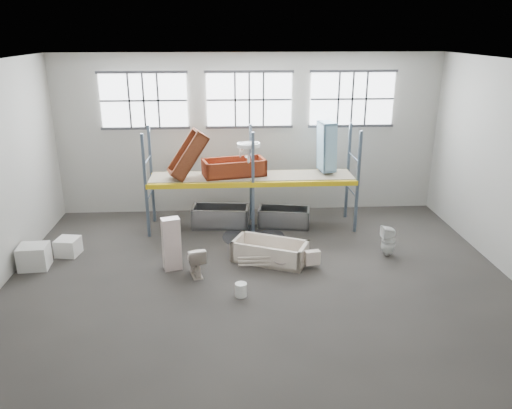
{
  "coord_description": "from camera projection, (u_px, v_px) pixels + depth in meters",
  "views": [
    {
      "loc": [
        -0.73,
        -10.54,
        5.66
      ],
      "look_at": [
        0.0,
        1.5,
        1.4
      ],
      "focal_mm": 35.02,
      "sensor_mm": 36.0,
      "label": 1
    }
  ],
  "objects": [
    {
      "name": "blue_tub_upright",
      "position": [
        327.0,
        146.0,
        14.64
      ],
      "size": [
        0.54,
        0.73,
        1.46
      ],
      "primitive_type": null,
      "rotation": [
        0.0,
        1.54,
        0.13
      ],
      "color": "#8CBCD7",
      "rests_on": "shelf_deck"
    },
    {
      "name": "floor",
      "position": [
        260.0,
        283.0,
        11.86
      ],
      "size": [
        12.0,
        10.0,
        0.1
      ],
      "primitive_type": "cube",
      "color": "#413D38",
      "rests_on": "ground"
    },
    {
      "name": "ceiling",
      "position": [
        260.0,
        60.0,
        10.16
      ],
      "size": [
        12.0,
        10.0,
        0.1
      ],
      "primitive_type": "cube",
      "color": "silver",
      "rests_on": "ground"
    },
    {
      "name": "rack_upright_rb",
      "position": [
        348.0,
        171.0,
        15.38
      ],
      "size": [
        0.08,
        0.08,
        3.0
      ],
      "primitive_type": "cube",
      "color": "slate",
      "rests_on": "floor"
    },
    {
      "name": "rack_upright_la",
      "position": [
        146.0,
        187.0,
        13.91
      ],
      "size": [
        0.08,
        0.08,
        3.0
      ],
      "primitive_type": "cube",
      "color": "slate",
      "rests_on": "floor"
    },
    {
      "name": "bucket",
      "position": [
        241.0,
        290.0,
        11.14
      ],
      "size": [
        0.34,
        0.34,
        0.31
      ],
      "primitive_type": "cylinder",
      "rotation": [
        0.0,
        0.0,
        0.37
      ],
      "color": "silver",
      "rests_on": "floor"
    },
    {
      "name": "sink_on_shelf",
      "position": [
        249.0,
        162.0,
        14.15
      ],
      "size": [
        0.78,
        0.67,
        0.59
      ],
      "primitive_type": "imported",
      "rotation": [
        0.0,
        0.0,
        0.27
      ],
      "color": "white",
      "rests_on": "rust_tub_flat"
    },
    {
      "name": "rack_upright_ma",
      "position": [
        253.0,
        185.0,
        14.08
      ],
      "size": [
        0.08,
        0.08,
        3.0
      ],
      "primitive_type": "cube",
      "color": "slate",
      "rests_on": "floor"
    },
    {
      "name": "wall_back",
      "position": [
        249.0,
        134.0,
        15.77
      ],
      "size": [
        12.0,
        0.1,
        5.0
      ],
      "primitive_type": "cube",
      "color": "#B1AEA3",
      "rests_on": "ground"
    },
    {
      "name": "window_right",
      "position": [
        352.0,
        99.0,
        15.48
      ],
      "size": [
        2.6,
        0.04,
        1.6
      ],
      "primitive_type": "cube",
      "color": "white",
      "rests_on": "wall_back"
    },
    {
      "name": "rack_beam_front",
      "position": [
        253.0,
        185.0,
        14.08
      ],
      "size": [
        6.0,
        0.1,
        0.14
      ],
      "primitive_type": "cube",
      "color": "yellow",
      "rests_on": "floor"
    },
    {
      "name": "rust_tub_flat",
      "position": [
        234.0,
        168.0,
        14.58
      ],
      "size": [
        1.93,
        1.22,
        0.5
      ],
      "primitive_type": null,
      "rotation": [
        0.0,
        0.0,
        0.22
      ],
      "color": "#963710",
      "rests_on": "shelf_deck"
    },
    {
      "name": "rack_upright_mb",
      "position": [
        251.0,
        173.0,
        15.21
      ],
      "size": [
        0.08,
        0.08,
        3.0
      ],
      "primitive_type": "cube",
      "color": "slate",
      "rests_on": "floor"
    },
    {
      "name": "steel_tub_right",
      "position": [
        284.0,
        217.0,
        15.08
      ],
      "size": [
        1.63,
        0.97,
        0.56
      ],
      "primitive_type": null,
      "rotation": [
        0.0,
        0.0,
        -0.18
      ],
      "color": "#95979C",
      "rests_on": "floor"
    },
    {
      "name": "cistern_spare",
      "position": [
        312.0,
        258.0,
        12.41
      ],
      "size": [
        0.4,
        0.24,
        0.36
      ],
      "primitive_type": "cube",
      "rotation": [
        0.0,
        0.0,
        0.19
      ],
      "color": "beige",
      "rests_on": "bathtub_beige"
    },
    {
      "name": "steel_tub_left",
      "position": [
        221.0,
        216.0,
        15.06
      ],
      "size": [
        1.75,
        0.95,
        0.61
      ],
      "primitive_type": null,
      "rotation": [
        0.0,
        0.0,
        -0.1
      ],
      "color": "#ADAFB5",
      "rests_on": "floor"
    },
    {
      "name": "cistern_tall",
      "position": [
        172.0,
        244.0,
        12.24
      ],
      "size": [
        0.5,
        0.4,
        1.34
      ],
      "primitive_type": "cube",
      "rotation": [
        0.0,
        0.0,
        0.3
      ],
      "color": "beige",
      "rests_on": "floor"
    },
    {
      "name": "rack_beam_back",
      "position": [
        251.0,
        173.0,
        15.21
      ],
      "size": [
        6.0,
        0.1,
        0.14
      ],
      "primitive_type": "cube",
      "color": "yellow",
      "rests_on": "floor"
    },
    {
      "name": "sink_in_tub",
      "position": [
        282.0,
        262.0,
        12.43
      ],
      "size": [
        0.6,
        0.6,
        0.16
      ],
      "primitive_type": "imported",
      "rotation": [
        0.0,
        0.0,
        -0.42
      ],
      "color": "beige",
      "rests_on": "bathtub_beige"
    },
    {
      "name": "carton_near",
      "position": [
        34.0,
        257.0,
        12.42
      ],
      "size": [
        0.73,
        0.64,
        0.6
      ],
      "primitive_type": "cube",
      "rotation": [
        0.0,
        0.0,
        0.06
      ],
      "color": "silver",
      "rests_on": "floor"
    },
    {
      "name": "wet_patch",
      "position": [
        253.0,
        236.0,
        14.39
      ],
      "size": [
        1.8,
        1.8,
        0.0
      ],
      "primitive_type": "cylinder",
      "color": "black",
      "rests_on": "floor"
    },
    {
      "name": "rack_upright_ra",
      "position": [
        358.0,
        183.0,
        14.25
      ],
      "size": [
        0.08,
        0.08,
        3.0
      ],
      "primitive_type": "cube",
      "color": "slate",
      "rests_on": "floor"
    },
    {
      "name": "rust_tub_tilted",
      "position": [
        188.0,
        155.0,
        14.12
      ],
      "size": [
        1.31,
        0.97,
        1.43
      ],
      "primitive_type": null,
      "rotation": [
        0.0,
        -0.96,
        0.27
      ],
      "color": "brown",
      "rests_on": "shelf_deck"
    },
    {
      "name": "toilet_white",
      "position": [
        388.0,
        241.0,
        13.07
      ],
      "size": [
        0.39,
        0.38,
        0.81
      ],
      "primitive_type": "imported",
      "rotation": [
        0.0,
        0.0,
        -1.52
      ],
      "color": "white",
      "rests_on": "floor"
    },
    {
      "name": "window_left",
      "position": [
        144.0,
        101.0,
        15.11
      ],
      "size": [
        2.6,
        0.04,
        1.6
      ],
      "primitive_type": "cube",
      "color": "white",
      "rests_on": "wall_back"
    },
    {
      "name": "wall_front",
      "position": [
        288.0,
        295.0,
        6.26
      ],
      "size": [
        12.0,
        0.1,
        5.0
      ],
      "primitive_type": "cube",
      "color": "#A2A097",
      "rests_on": "ground"
    },
    {
      "name": "rack_upright_lb",
      "position": [
        152.0,
        175.0,
        15.04
      ],
      "size": [
        0.08,
        0.08,
        3.0
      ],
      "primitive_type": "cube",
      "color": "slate",
      "rests_on": "floor"
    },
    {
      "name": "bathtub_beige",
      "position": [
        270.0,
        251.0,
        12.79
      ],
      "size": [
        2.04,
        1.55,
        0.54
      ],
      "primitive_type": null,
      "rotation": [
        0.0,
        0.0,
        -0.42
      ],
      "color": "beige",
      "rests_on": "floor"
    },
    {
      "name": "toilet_beige",
      "position": [
        195.0,
        260.0,
        12.04
      ],
      "size": [
        0.6,
        0.83,
        0.76
      ],
      "primitive_type": "imported",
      "rotation": [
        0.0,
        0.0,
        3.39
      ],
      "color": "beige",
      "rests_on": "floor"
    },
    {
      "name": "shelf_deck",
      "position": [
        252.0,
        176.0,
        14.62
      ],
      "size": [
        5.9,
        1.1,
        0.03
      ],
      "primitive_type": "cube",
      "color": "gray",
      "rests_on": "floor"
    },
    {
      "name": "window_mid",
      "position": [
        249.0,
        100.0,
        15.3
      ],
      "size": [
        2.6,
        0.04,
        1.6
      ],
      "primitive_type": "cube",
      "color": "white",
      "rests_on": "wall_back"
    },
    {
      "name": "carton_far",
      "position": [
        68.0,
        247.0,
        13.16
      ],
      "size": [
        0.64,
        0.64,
        0.46
      ],
      "primitive_type": "cube",
      "rotation": [
        0.0,
        0.0,
        -0.17
      ],
      "color": "white",
      "rests_on": "floor"
    }
  ]
}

